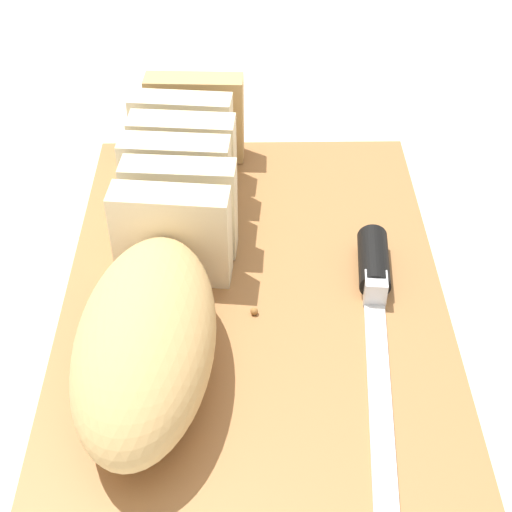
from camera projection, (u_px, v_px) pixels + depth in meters
ground_plane at (256, 302)px, 0.64m from camera, size 3.00×3.00×0.00m
cutting_board at (256, 293)px, 0.63m from camera, size 0.42×0.31×0.02m
bread_loaf at (167, 253)px, 0.59m from camera, size 0.41×0.12×0.09m
bread_knife at (377, 284)px, 0.61m from camera, size 0.26×0.04×0.03m
crumb_near_knife at (174, 302)px, 0.60m from camera, size 0.01×0.01×0.01m
crumb_near_loaf at (259, 311)px, 0.60m from camera, size 0.01×0.01×0.01m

